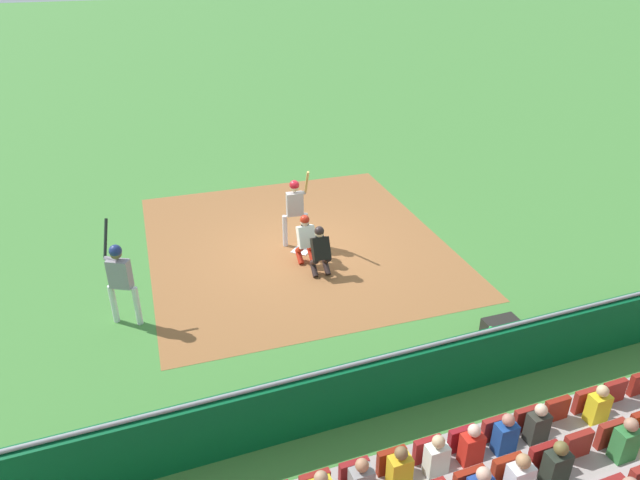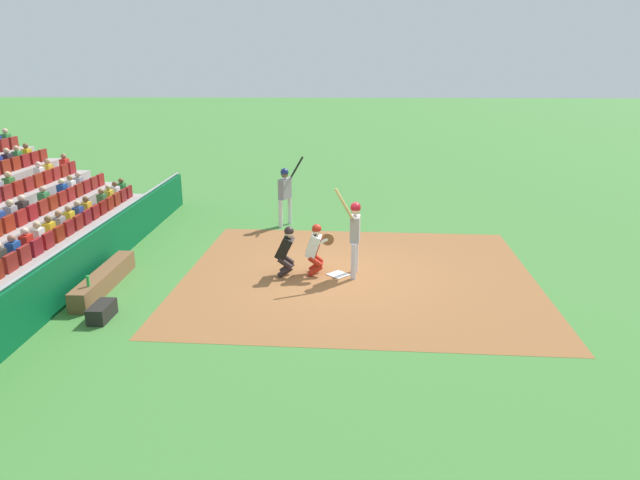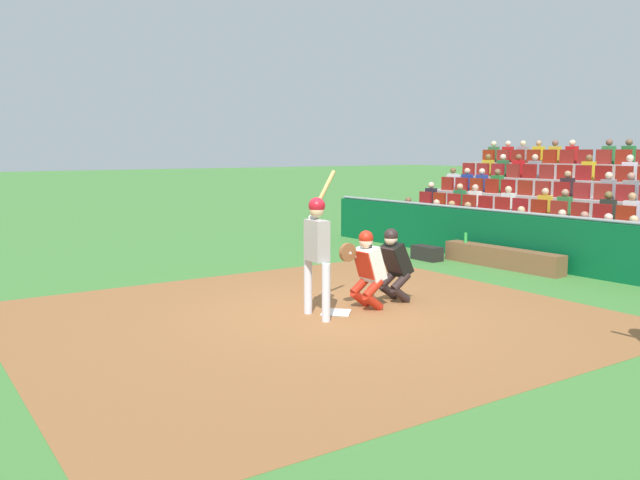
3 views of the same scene
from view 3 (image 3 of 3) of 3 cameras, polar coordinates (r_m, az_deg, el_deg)
ground_plane at (r=10.39m, az=1.42°, el=-6.41°), size 160.00×160.00×0.00m
infield_dirt_patch at (r=10.10m, az=-0.84°, el=-6.81°), size 8.12×8.90×0.01m
home_plate_marker at (r=10.39m, az=1.42°, el=-6.33°), size 0.62×0.62×0.02m
batter_at_plate at (r=9.92m, az=-0.27°, el=-0.23°), size 0.70×0.65×2.25m
catcher_crouching at (r=10.53m, az=4.09°, el=-2.20°), size 0.46×0.71×1.31m
home_plate_umpire at (r=11.10m, az=6.50°, el=-1.86°), size 0.48×0.49×1.28m
dugout_wall at (r=14.68m, az=20.27°, el=-0.40°), size 14.69×0.24×1.22m
dugout_bench at (r=14.91m, az=15.60°, el=-1.49°), size 2.97×0.40×0.44m
water_bottle_on_bench at (r=15.41m, az=12.60°, el=0.19°), size 0.07×0.07×0.24m
equipment_duffel_bag at (r=15.54m, az=9.32°, el=-1.14°), size 0.76×0.38×0.33m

